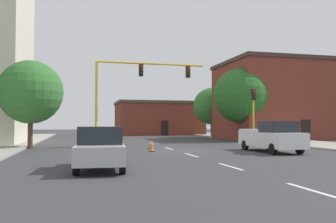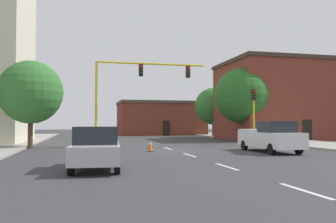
{
  "view_description": "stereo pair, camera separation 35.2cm",
  "coord_description": "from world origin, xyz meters",
  "px_view_note": "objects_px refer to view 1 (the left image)",
  "views": [
    {
      "loc": [
        -6.29,
        -22.58,
        1.89
      ],
      "look_at": [
        0.85,
        6.06,
        2.84
      ],
      "focal_mm": 37.53,
      "sensor_mm": 36.0,
      "label": 1
    },
    {
      "loc": [
        -5.95,
        -22.67,
        1.89
      ],
      "look_at": [
        0.85,
        6.06,
        2.84
      ],
      "focal_mm": 37.53,
      "sensor_mm": 36.0,
      "label": 2
    }
  ],
  "objects_px": {
    "tree_left_near": "(31,92)",
    "traffic_cone_roadside_b": "(152,146)",
    "traffic_signal_gantry": "(113,118)",
    "tree_right_mid": "(241,96)",
    "tree_right_far": "(212,106)",
    "traffic_light_pole_right": "(254,104)",
    "sedan_silver_near_left": "(100,147)",
    "traffic_cone_roadside_a": "(151,144)",
    "pickup_truck_white": "(271,137)"
  },
  "relations": [
    {
      "from": "traffic_signal_gantry",
      "to": "tree_right_far",
      "type": "xyz_separation_m",
      "value": [
        14.32,
        15.29,
        1.78
      ]
    },
    {
      "from": "pickup_truck_white",
      "to": "traffic_cone_roadside_b",
      "type": "bearing_deg",
      "value": 163.4
    },
    {
      "from": "sedan_silver_near_left",
      "to": "traffic_cone_roadside_a",
      "type": "bearing_deg",
      "value": 68.66
    },
    {
      "from": "pickup_truck_white",
      "to": "traffic_cone_roadside_b",
      "type": "xyz_separation_m",
      "value": [
        -7.42,
        2.21,
        -0.59
      ]
    },
    {
      "from": "pickup_truck_white",
      "to": "sedan_silver_near_left",
      "type": "bearing_deg",
      "value": -152.41
    },
    {
      "from": "traffic_signal_gantry",
      "to": "traffic_cone_roadside_b",
      "type": "height_order",
      "value": "traffic_signal_gantry"
    },
    {
      "from": "traffic_signal_gantry",
      "to": "sedan_silver_near_left",
      "type": "relative_size",
      "value": 2.12
    },
    {
      "from": "traffic_signal_gantry",
      "to": "traffic_cone_roadside_a",
      "type": "xyz_separation_m",
      "value": [
        2.52,
        -2.85,
        -1.99
      ]
    },
    {
      "from": "tree_right_far",
      "to": "pickup_truck_white",
      "type": "relative_size",
      "value": 1.21
    },
    {
      "from": "sedan_silver_near_left",
      "to": "traffic_cone_roadside_b",
      "type": "relative_size",
      "value": 5.94
    },
    {
      "from": "tree_left_near",
      "to": "traffic_cone_roadside_b",
      "type": "distance_m",
      "value": 10.21
    },
    {
      "from": "sedan_silver_near_left",
      "to": "tree_right_far",
      "type": "bearing_deg",
      "value": 61.01
    },
    {
      "from": "traffic_signal_gantry",
      "to": "tree_right_mid",
      "type": "bearing_deg",
      "value": 21.04
    },
    {
      "from": "tree_left_near",
      "to": "traffic_signal_gantry",
      "type": "bearing_deg",
      "value": 6.47
    },
    {
      "from": "traffic_light_pole_right",
      "to": "tree_right_far",
      "type": "distance_m",
      "value": 15.73
    },
    {
      "from": "tree_right_mid",
      "to": "tree_left_near",
      "type": "relative_size",
      "value": 1.17
    },
    {
      "from": "traffic_light_pole_right",
      "to": "traffic_cone_roadside_b",
      "type": "relative_size",
      "value": 6.17
    },
    {
      "from": "traffic_cone_roadside_a",
      "to": "tree_left_near",
      "type": "bearing_deg",
      "value": 165.9
    },
    {
      "from": "tree_left_near",
      "to": "sedan_silver_near_left",
      "type": "distance_m",
      "value": 14.03
    },
    {
      "from": "tree_right_mid",
      "to": "tree_right_far",
      "type": "bearing_deg",
      "value": 86.27
    },
    {
      "from": "tree_right_mid",
      "to": "traffic_cone_roadside_b",
      "type": "bearing_deg",
      "value": -137.01
    },
    {
      "from": "tree_right_mid",
      "to": "tree_left_near",
      "type": "xyz_separation_m",
      "value": [
        -19.75,
        -5.95,
        -0.56
      ]
    },
    {
      "from": "tree_right_mid",
      "to": "sedan_silver_near_left",
      "type": "distance_m",
      "value": 24.63
    },
    {
      "from": "traffic_cone_roadside_a",
      "to": "tree_right_mid",
      "type": "bearing_deg",
      "value": 36.02
    },
    {
      "from": "tree_right_far",
      "to": "pickup_truck_white",
      "type": "xyz_separation_m",
      "value": [
        -4.85,
        -23.06,
        -3.09
      ]
    },
    {
      "from": "traffic_light_pole_right",
      "to": "pickup_truck_white",
      "type": "distance_m",
      "value": 8.36
    },
    {
      "from": "traffic_signal_gantry",
      "to": "tree_left_near",
      "type": "relative_size",
      "value": 1.51
    },
    {
      "from": "tree_left_near",
      "to": "sedan_silver_near_left",
      "type": "xyz_separation_m",
      "value": [
        4.39,
        -12.92,
        -3.26
      ]
    },
    {
      "from": "traffic_light_pole_right",
      "to": "traffic_signal_gantry",
      "type": "bearing_deg",
      "value": 178.64
    },
    {
      "from": "tree_right_mid",
      "to": "sedan_silver_near_left",
      "type": "height_order",
      "value": "tree_right_mid"
    },
    {
      "from": "pickup_truck_white",
      "to": "traffic_light_pole_right",
      "type": "bearing_deg",
      "value": 70.13
    },
    {
      "from": "traffic_light_pole_right",
      "to": "traffic_cone_roadside_b",
      "type": "distance_m",
      "value": 11.84
    },
    {
      "from": "traffic_cone_roadside_a",
      "to": "traffic_light_pole_right",
      "type": "bearing_deg",
      "value": 14.83
    },
    {
      "from": "traffic_light_pole_right",
      "to": "traffic_cone_roadside_b",
      "type": "bearing_deg",
      "value": -152.48
    },
    {
      "from": "sedan_silver_near_left",
      "to": "traffic_cone_roadside_b",
      "type": "distance_m",
      "value": 8.89
    },
    {
      "from": "tree_left_near",
      "to": "traffic_cone_roadside_b",
      "type": "relative_size",
      "value": 8.35
    },
    {
      "from": "traffic_signal_gantry",
      "to": "traffic_cone_roadside_b",
      "type": "bearing_deg",
      "value": -69.67
    },
    {
      "from": "sedan_silver_near_left",
      "to": "traffic_cone_roadside_b",
      "type": "xyz_separation_m",
      "value": [
        3.75,
        8.05,
        -0.51
      ]
    },
    {
      "from": "tree_left_near",
      "to": "traffic_cone_roadside_a",
      "type": "distance_m",
      "value": 9.66
    },
    {
      "from": "pickup_truck_white",
      "to": "traffic_cone_roadside_a",
      "type": "bearing_deg",
      "value": 144.72
    },
    {
      "from": "traffic_light_pole_right",
      "to": "traffic_cone_roadside_b",
      "type": "height_order",
      "value": "traffic_light_pole_right"
    },
    {
      "from": "tree_left_near",
      "to": "sedan_silver_near_left",
      "type": "relative_size",
      "value": 1.41
    },
    {
      "from": "tree_right_mid",
      "to": "tree_right_far",
      "type": "distance_m",
      "value": 10.07
    },
    {
      "from": "tree_left_near",
      "to": "traffic_cone_roadside_a",
      "type": "xyz_separation_m",
      "value": [
        8.6,
        -2.16,
        -3.84
      ]
    },
    {
      "from": "traffic_cone_roadside_b",
      "to": "tree_left_near",
      "type": "bearing_deg",
      "value": 149.08
    },
    {
      "from": "traffic_signal_gantry",
      "to": "pickup_truck_white",
      "type": "xyz_separation_m",
      "value": [
        9.48,
        -7.78,
        -1.31
      ]
    },
    {
      "from": "traffic_light_pole_right",
      "to": "pickup_truck_white",
      "type": "relative_size",
      "value": 0.89
    },
    {
      "from": "traffic_signal_gantry",
      "to": "traffic_cone_roadside_a",
      "type": "relative_size",
      "value": 15.83
    },
    {
      "from": "traffic_signal_gantry",
      "to": "sedan_silver_near_left",
      "type": "xyz_separation_m",
      "value": [
        -1.69,
        -13.61,
        -1.4
      ]
    },
    {
      "from": "tree_right_mid",
      "to": "traffic_cone_roadside_b",
      "type": "relative_size",
      "value": 9.74
    }
  ]
}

